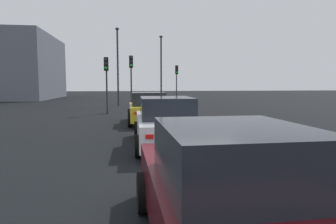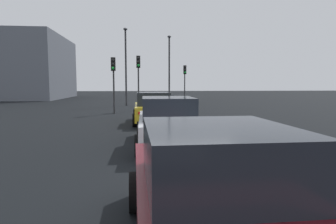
% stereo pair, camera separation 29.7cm
% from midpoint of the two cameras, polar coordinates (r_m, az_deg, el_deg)
% --- Properties ---
extents(ground_plane, '(160.00, 160.00, 0.20)m').
position_cam_midpoint_polar(ground_plane, '(5.74, 2.11, -16.17)').
color(ground_plane, black).
extents(car_yellow_lead, '(4.27, 2.07, 1.60)m').
position_cam_midpoint_polar(car_yellow_lead, '(14.97, -4.54, 0.70)').
color(car_yellow_lead, gold).
rests_on(car_yellow_lead, ground_plane).
extents(car_white_second, '(4.57, 2.08, 1.61)m').
position_cam_midpoint_polar(car_white_second, '(9.38, -1.37, -2.15)').
color(car_white_second, silver).
rests_on(car_white_second, ground_plane).
extents(car_maroon_third, '(4.16, 2.02, 1.57)m').
position_cam_midpoint_polar(car_maroon_third, '(3.52, 9.27, -15.65)').
color(car_maroon_third, '#510F16').
rests_on(car_maroon_third, ground_plane).
extents(traffic_light_near_left, '(0.32, 0.30, 3.80)m').
position_cam_midpoint_polar(traffic_light_near_left, '(19.98, -12.46, 7.46)').
color(traffic_light_near_left, '#2D2D30').
rests_on(traffic_light_near_left, ground_plane).
extents(traffic_light_near_right, '(0.32, 0.29, 3.94)m').
position_cam_midpoint_polar(traffic_light_near_right, '(30.23, 1.44, 7.07)').
color(traffic_light_near_right, '#2D2D30').
rests_on(traffic_light_near_right, ground_plane).
extents(traffic_light_far_left, '(0.32, 0.29, 4.13)m').
position_cam_midpoint_polar(traffic_light_far_left, '(22.11, -7.64, 7.93)').
color(traffic_light_far_left, '#2D2D30').
rests_on(traffic_light_far_left, ground_plane).
extents(street_lamp_kerbside, '(0.56, 0.36, 6.91)m').
position_cam_midpoint_polar(street_lamp_kerbside, '(29.91, -1.65, 9.50)').
color(street_lamp_kerbside, '#2D2D30').
rests_on(street_lamp_kerbside, ground_plane).
extents(street_lamp_far, '(0.56, 0.36, 7.13)m').
position_cam_midpoint_polar(street_lamp_far, '(27.29, -10.19, 10.04)').
color(street_lamp_far, '#2D2D30').
rests_on(street_lamp_far, ground_plane).
extents(building_facade_left, '(15.29, 9.43, 8.68)m').
position_cam_midpoint_polar(building_facade_left, '(45.77, -27.43, 7.80)').
color(building_facade_left, slate).
rests_on(building_facade_left, ground_plane).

